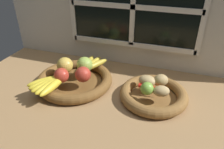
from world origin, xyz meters
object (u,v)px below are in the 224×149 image
Objects in this scene: apple_red_front at (61,75)px; banana_bunch_front at (50,83)px; potato_small at (161,91)px; lime_near at (147,88)px; apple_green_back at (85,65)px; apple_golden_left at (65,65)px; apple_red_right at (83,74)px; potato_back at (161,80)px; potato_oblong at (147,81)px; fruit_bowl_right at (153,95)px; chili_pepper at (153,87)px; fruit_bowl_left at (75,80)px; banana_bunch_back at (92,64)px.

banana_bunch_front is at bearing -119.53° from apple_red_front.
potato_small is 5.62cm from lime_near.
apple_red_front is 0.87× the size of apple_green_back.
apple_golden_left is at bearing 88.21° from banana_bunch_front.
apple_red_right is 33.23cm from potato_back.
lime_near is (0.98, -6.42, 0.43)cm from potato_oblong.
apple_green_back is at bearing 164.34° from lime_near.
fruit_bowl_right is 6.85cm from potato_back.
apple_red_front is 1.00× the size of potato_small.
apple_golden_left is 39.52cm from lime_near.
apple_red_right is at bearing -176.98° from chili_pepper.
potato_back is at bearing 53.99° from chili_pepper.
potato_back is 7.41cm from potato_small.
fruit_bowl_left is 4.64× the size of apple_golden_left.
apple_red_front is 8.11cm from apple_golden_left.
banana_bunch_back is 3.10× the size of lime_near.
potato_small is at bearing -4.44° from fruit_bowl_left.
potato_oblong reaches higher than chili_pepper.
fruit_bowl_right is 3.80× the size of apple_green_back.
banana_bunch_front is 43.11cm from chili_pepper.
banana_bunch_front is at bearing -143.95° from apple_red_right.
apple_green_back reaches higher than chili_pepper.
potato_small is 5.16cm from chili_pepper.
fruit_bowl_right is (36.56, 0.00, 0.01)cm from fruit_bowl_left.
fruit_bowl_left is 1.99× the size of banana_bunch_front.
banana_bunch_back is (9.39, 9.20, -2.33)cm from apple_golden_left.
chili_pepper is (-0.56, 0.36, 3.43)cm from fruit_bowl_right.
apple_red_right is 28.05cm from lime_near.
fruit_bowl_right is 3.49cm from chili_pepper.
apple_green_back is at bearing 178.91° from potato_back.
potato_small is (1.15, -7.31, -0.40)cm from potato_back.
chili_pepper is at bearing 15.75° from banana_bunch_front.
fruit_bowl_right is at bearing -18.30° from banana_bunch_back.
apple_green_back is 0.62× the size of chili_pepper.
apple_green_back and apple_golden_left have the same top height.
banana_bunch_back is 2.17× the size of potato_oblong.
banana_bunch_front is 2.71× the size of potato_small.
potato_small and potato_oblong have the same top height.
apple_red_right is at bearing -82.70° from banana_bunch_back.
fruit_bowl_left is 5.39× the size of apple_red_front.
potato_small is (33.59, -0.14, -1.25)cm from apple_red_right.
apple_red_right is at bearing -168.24° from potato_oblong.
apple_golden_left is 1.21× the size of potato_back.
fruit_bowl_left is 33.53cm from potato_oblong.
banana_bunch_back is 33.09cm from lime_near.
apple_red_right is 14.38cm from banana_bunch_front.
banana_bunch_back is at bearing 97.30° from apple_red_right.
apple_red_front is 1.04× the size of potato_back.
chili_pepper is (41.09, -1.10, -2.78)cm from apple_golden_left.
potato_oblong is (27.05, 5.63, -1.23)cm from apple_red_right.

